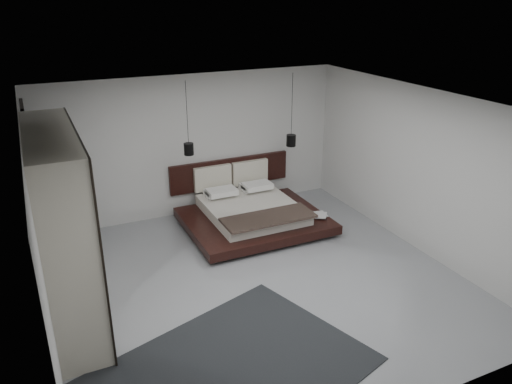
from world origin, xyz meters
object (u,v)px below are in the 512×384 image
pendant_left (189,149)px  bed (251,212)px  lattice_screen (35,182)px  rug (229,373)px  pendant_right (291,140)px  wardrobe (63,229)px

pendant_left → bed: bearing=-20.0°
lattice_screen → rug: size_ratio=0.81×
pendant_left → pendant_right: size_ratio=0.93×
bed → rug: 4.10m
bed → rug: bearing=-118.0°
wardrobe → pendant_left: bearing=39.9°
lattice_screen → pendant_left: bearing=-3.2°
lattice_screen → wardrobe: bearing=-83.3°
lattice_screen → pendant_right: pendant_right is taller
pendant_right → rug: size_ratio=0.45×
wardrobe → rug: (1.51, -2.02, -1.31)m
pendant_left → wardrobe: bearing=-140.1°
lattice_screen → rug: 4.69m
pendant_left → pendant_right: (2.12, 0.00, -0.09)m
pendant_right → bed: bearing=-160.0°
pendant_right → wardrobe: bearing=-156.2°
bed → pendant_right: size_ratio=1.78×
lattice_screen → pendant_left: 2.64m
bed → rug: (-1.92, -3.62, -0.27)m
lattice_screen → bed: 3.86m
bed → wardrobe: 3.93m
lattice_screen → pendant_right: size_ratio=1.80×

